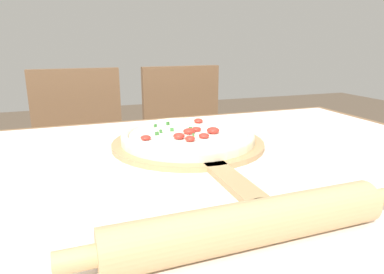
% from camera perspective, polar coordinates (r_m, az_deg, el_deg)
% --- Properties ---
extents(dining_table, '(1.34, 0.94, 0.75)m').
position_cam_1_polar(dining_table, '(0.81, 3.55, -11.04)').
color(dining_table, brown).
rests_on(dining_table, ground_plane).
extents(towel_cloth, '(1.26, 0.86, 0.00)m').
position_cam_1_polar(towel_cloth, '(0.77, 3.68, -3.79)').
color(towel_cloth, silver).
rests_on(towel_cloth, dining_table).
extents(pizza_peel, '(0.38, 0.58, 0.01)m').
position_cam_1_polar(pizza_peel, '(0.84, -0.18, -1.44)').
color(pizza_peel, tan).
rests_on(pizza_peel, towel_cloth).
extents(pizza, '(0.33, 0.33, 0.03)m').
position_cam_1_polar(pizza, '(0.85, -0.66, 0.18)').
color(pizza, beige).
rests_on(pizza, pizza_peel).
extents(rolling_pin, '(0.47, 0.07, 0.06)m').
position_cam_1_polar(rolling_pin, '(0.45, 9.79, -14.07)').
color(rolling_pin, tan).
rests_on(rolling_pin, towel_cloth).
extents(chair_left, '(0.40, 0.40, 0.90)m').
position_cam_1_polar(chair_left, '(1.56, -17.90, -3.39)').
color(chair_left, brown).
rests_on(chair_left, ground_plane).
extents(chair_right, '(0.41, 0.41, 0.90)m').
position_cam_1_polar(chair_right, '(1.64, -0.71, -1.73)').
color(chair_right, brown).
rests_on(chair_right, ground_plane).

